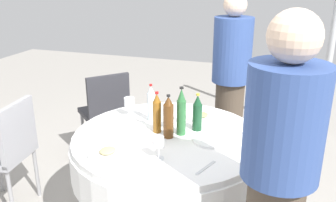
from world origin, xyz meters
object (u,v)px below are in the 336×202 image
wine_glass_front (129,102)px  plate_inner (108,153)px  bottle_clear_far (151,104)px  plate_rear (211,140)px  bottle_amber_front (157,113)px  bottle_dark_green_east (197,113)px  chair_west (106,108)px  bottle_brown_near (168,118)px  wine_glass_far (159,143)px  person_left (231,80)px  bottle_green_left (181,113)px  plate_north (202,116)px  person_east (277,185)px  dining_table (168,156)px  chair_right (8,147)px  plate_south (130,129)px

wine_glass_front → plate_inner: (0.59, 0.12, -0.09)m
bottle_clear_far → plate_rear: (0.19, 0.48, -0.12)m
bottle_amber_front → wine_glass_front: bearing=-125.0°
bottle_amber_front → bottle_dark_green_east: bearing=115.4°
chair_west → bottle_brown_near: bearing=-90.6°
wine_glass_far → person_left: (-1.41, 0.18, -0.01)m
bottle_green_left → plate_north: bearing=168.1°
plate_inner → person_left: 1.54m
person_east → chair_west: size_ratio=1.87×
bottle_amber_front → bottle_clear_far: bottle_amber_front is taller
person_left → plate_inner: bearing=-96.3°
plate_north → person_left: 0.75m
bottle_brown_near → wine_glass_far: size_ratio=2.11×
bottle_clear_far → plate_inner: bottle_clear_far is taller
wine_glass_far → dining_table: bearing=-171.2°
chair_right → dining_table: bearing=-90.0°
plate_rear → chair_west: chair_west is taller
bottle_dark_green_east → person_east: 0.90m
bottle_green_left → bottle_clear_far: bottle_green_left is taller
plate_north → plate_inner: bearing=-28.7°
wine_glass_far → plate_inner: 0.32m
dining_table → chair_right: chair_right is taller
dining_table → wine_glass_front: wine_glass_front is taller
chair_right → bottle_brown_near: bearing=-91.4°
plate_south → person_east: 1.13m
bottle_dark_green_east → wine_glass_far: size_ratio=1.88×
dining_table → plate_north: bearing=158.1°
wine_glass_far → plate_south: bearing=-134.2°
plate_south → chair_right: chair_right is taller
bottle_brown_near → plate_north: bottle_brown_near is taller
wine_glass_front → person_east: bearing=53.4°
bottle_clear_far → wine_glass_front: bearing=-100.4°
bottle_dark_green_east → plate_inner: size_ratio=1.10×
plate_south → plate_inner: plate_inner is taller
bottle_brown_near → plate_south: bottle_brown_near is taller
wine_glass_far → bottle_clear_far: bearing=-155.0°
dining_table → chair_right: (0.12, -1.21, -0.07)m
bottle_clear_far → plate_north: (-0.16, 0.33, -0.12)m
plate_rear → bottle_brown_near: bearing=-84.1°
bottle_dark_green_east → plate_rear: bearing=41.7°
chair_right → plate_south: bearing=-88.5°
plate_south → wine_glass_far: bearing=45.8°
wine_glass_front → bottle_amber_front: bearing=55.0°
bottle_brown_near → plate_rear: bottle_brown_near is taller
bottle_clear_far → person_left: person_left is taller
bottle_green_left → plate_rear: 0.26m
wine_glass_front → chair_right: wine_glass_front is taller
dining_table → person_east: bearing=50.9°
bottle_brown_near → chair_right: 1.28m
bottle_green_left → plate_south: 0.38m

